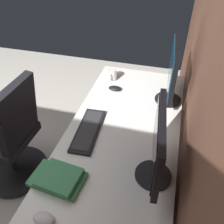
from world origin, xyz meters
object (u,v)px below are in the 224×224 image
object	(u,v)px
mouse_main	(44,218)
book_stack_near	(58,178)
keyboard_main	(88,130)
office_chair	(12,139)
mouse_spare	(115,88)
monitor_secondary	(173,70)
drawer_pedestal	(115,204)
coffee_mug	(112,75)
monitor_primary	(158,146)

from	to	relation	value
mouse_main	book_stack_near	size ratio (longest dim) A/B	0.35
keyboard_main	office_chair	distance (m)	0.73
mouse_main	book_stack_near	distance (m)	0.22
book_stack_near	office_chair	world-z (taller)	office_chair
mouse_spare	office_chair	xyz separation A→B (m)	(0.50, -0.72, -0.29)
monitor_secondary	drawer_pedestal	bearing A→B (deg)	-17.10
coffee_mug	keyboard_main	bearing A→B (deg)	1.95
book_stack_near	monitor_primary	bearing A→B (deg)	109.36
monitor_secondary	book_stack_near	xyz separation A→B (m)	(0.90, -0.49, -0.24)
monitor_secondary	mouse_spare	size ratio (longest dim) A/B	4.64
monitor_secondary	keyboard_main	xyz separation A→B (m)	(0.49, -0.47, -0.25)
book_stack_near	coffee_mug	bearing A→B (deg)	-179.91
mouse_spare	book_stack_near	distance (m)	0.93
monitor_secondary	office_chair	distance (m)	1.35
mouse_main	office_chair	xyz separation A→B (m)	(-0.64, -0.68, -0.29)
keyboard_main	coffee_mug	xyz separation A→B (m)	(-0.67, -0.02, 0.04)
mouse_spare	coffee_mug	xyz separation A→B (m)	(-0.16, -0.07, 0.03)
monitor_primary	book_stack_near	world-z (taller)	monitor_primary
monitor_secondary	office_chair	size ratio (longest dim) A/B	0.50
monitor_secondary	coffee_mug	xyz separation A→B (m)	(-0.18, -0.49, -0.21)
mouse_spare	drawer_pedestal	bearing A→B (deg)	14.79
coffee_mug	office_chair	bearing A→B (deg)	-44.76
monitor_primary	coffee_mug	size ratio (longest dim) A/B	3.76
mouse_spare	office_chair	world-z (taller)	office_chair
mouse_main	office_chair	distance (m)	0.97
mouse_spare	book_stack_near	world-z (taller)	book_stack_near
monitor_primary	coffee_mug	distance (m)	1.05
coffee_mug	mouse_spare	bearing A→B (deg)	23.57
monitor_secondary	coffee_mug	distance (m)	0.57
mouse_main	monitor_primary	bearing A→B (deg)	130.20
keyboard_main	book_stack_near	distance (m)	0.41
mouse_main	mouse_spare	distance (m)	1.14
monitor_secondary	coffee_mug	world-z (taller)	monitor_secondary
drawer_pedestal	mouse_spare	distance (m)	0.88
mouse_main	coffee_mug	size ratio (longest dim) A/B	0.84
monitor_primary	office_chair	xyz separation A→B (m)	(-0.26, -1.13, -0.51)
monitor_primary	mouse_main	bearing A→B (deg)	-49.80
drawer_pedestal	monitor_primary	world-z (taller)	monitor_primary
monitor_primary	book_stack_near	size ratio (longest dim) A/B	1.58
drawer_pedestal	keyboard_main	bearing A→B (deg)	-134.64
monitor_primary	keyboard_main	world-z (taller)	monitor_primary
office_chair	mouse_spare	bearing A→B (deg)	124.85
keyboard_main	coffee_mug	size ratio (longest dim) A/B	3.46
monitor_primary	mouse_spare	bearing A→B (deg)	-151.44
keyboard_main	drawer_pedestal	bearing A→B (deg)	45.36
mouse_main	coffee_mug	bearing A→B (deg)	-178.80
coffee_mug	office_chair	size ratio (longest dim) A/B	0.13
drawer_pedestal	office_chair	bearing A→B (deg)	-105.87
mouse_spare	monitor_secondary	bearing A→B (deg)	86.51
keyboard_main	mouse_spare	distance (m)	0.52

